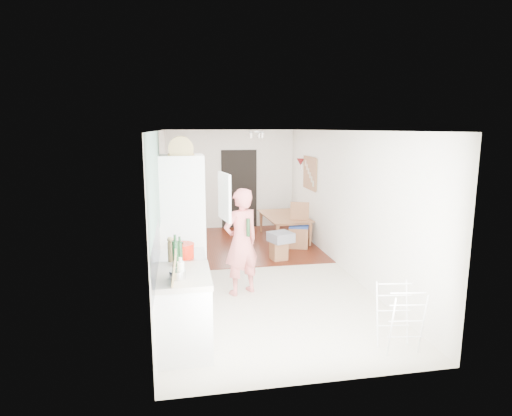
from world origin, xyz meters
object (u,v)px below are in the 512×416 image
object	(u,v)px
dining_chair	(299,226)
drying_rack	(399,319)
stool	(279,251)
person	(241,232)
dining_table	(285,229)

from	to	relation	value
dining_chair	drying_rack	bearing A→B (deg)	-71.81
stool	drying_rack	size ratio (longest dim) A/B	0.49
dining_chair	person	bearing A→B (deg)	-105.15
person	drying_rack	world-z (taller)	person
person	dining_table	bearing A→B (deg)	-141.00
stool	dining_chair	bearing A→B (deg)	51.28
dining_chair	stool	world-z (taller)	dining_chair
dining_table	dining_chair	xyz separation A→B (m)	(0.11, -0.74, 0.24)
stool	drying_rack	world-z (taller)	drying_rack
dining_chair	stool	xyz separation A→B (m)	(-0.63, -0.79, -0.29)
stool	dining_table	bearing A→B (deg)	71.20
dining_table	drying_rack	distance (m)	5.15
dining_table	dining_chair	world-z (taller)	dining_chair
dining_chair	drying_rack	world-z (taller)	dining_chair
dining_chair	drying_rack	size ratio (longest dim) A/B	1.24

